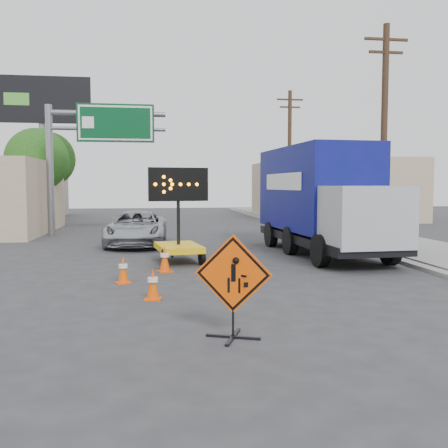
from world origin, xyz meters
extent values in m
plane|color=#2D2D30|center=(0.00, 0.00, 0.00)|extent=(100.00, 100.00, 0.00)
cube|color=gray|center=(7.20, 15.00, 0.06)|extent=(0.40, 60.00, 0.12)
cube|color=gray|center=(9.50, 15.00, 0.07)|extent=(4.00, 60.00, 0.15)
cube|color=tan|center=(13.00, 30.00, 2.30)|extent=(10.00, 14.00, 4.60)
cylinder|color=slate|center=(-6.50, 18.00, 3.40)|extent=(0.36, 0.36, 6.80)
cylinder|color=slate|center=(-3.50, 18.00, 6.40)|extent=(6.00, 0.28, 0.28)
cylinder|color=slate|center=(-3.50, 18.00, 5.60)|extent=(6.00, 0.20, 0.20)
cube|color=#043E1C|center=(-3.10, 17.88, 5.90)|extent=(4.00, 0.10, 2.00)
cube|color=silver|center=(-3.10, 17.81, 5.90)|extent=(3.80, 0.01, 1.80)
cylinder|color=slate|center=(-8.50, 26.00, 4.50)|extent=(0.44, 0.44, 9.00)
cube|color=silver|center=(-8.30, 25.85, 8.30)|extent=(6.00, 0.25, 3.00)
cube|color=black|center=(-8.30, 25.70, 8.30)|extent=(6.10, 0.04, 3.10)
cylinder|color=#402C1B|center=(8.00, 10.00, 4.50)|extent=(0.26, 0.26, 9.00)
cube|color=#402C1B|center=(8.00, 10.00, 8.40)|extent=(1.80, 0.10, 0.10)
cube|color=#402C1B|center=(8.00, 10.00, 7.90)|extent=(1.40, 0.10, 0.10)
cylinder|color=#402C1B|center=(8.00, 24.00, 4.50)|extent=(0.26, 0.26, 9.00)
cube|color=#402C1B|center=(8.00, 24.00, 8.40)|extent=(1.80, 0.10, 0.10)
cube|color=#402C1B|center=(8.00, 24.00, 7.90)|extent=(1.40, 0.10, 0.10)
cylinder|color=#402C1B|center=(-8.00, 22.00, 1.62)|extent=(0.28, 0.28, 3.25)
sphere|color=#1B4714|center=(-8.00, 22.00, 4.18)|extent=(3.71, 3.71, 3.71)
cylinder|color=#402C1B|center=(-9.00, 30.00, 1.79)|extent=(0.28, 0.28, 3.58)
sphere|color=#1B4714|center=(-9.00, 30.00, 4.61)|extent=(4.10, 4.10, 4.10)
cube|color=black|center=(0.14, -0.76, 0.02)|extent=(0.92, 0.42, 0.04)
cube|color=black|center=(0.14, -0.76, 0.02)|extent=(0.42, 0.92, 0.04)
cylinder|color=black|center=(0.14, -0.76, 0.37)|extent=(0.04, 0.04, 0.75)
cube|color=#EF4C05|center=(0.14, -0.76, 1.12)|extent=(1.28, 0.53, 1.36)
cube|color=black|center=(0.14, -0.76, 1.12)|extent=(1.18, 0.47, 1.27)
cube|color=#ECB60D|center=(-0.36, 7.95, 0.51)|extent=(1.68, 2.45, 0.20)
cylinder|color=black|center=(-0.36, 7.95, 1.82)|extent=(0.11, 0.11, 2.50)
cube|color=black|center=(-0.36, 7.95, 2.67)|extent=(2.04, 0.41, 1.14)
imported|color=#B3B5BA|center=(-1.93, 13.21, 0.75)|extent=(2.79, 5.55, 1.50)
cube|color=black|center=(5.20, 9.10, 0.64)|extent=(3.03, 8.69, 0.32)
cube|color=#06114F|center=(5.20, 9.96, 2.52)|extent=(3.03, 6.77, 3.21)
cube|color=#9EA0A5|center=(5.20, 5.68, 1.66)|extent=(2.56, 2.06, 1.93)
cube|color=#EF4C05|center=(-1.23, 2.38, 0.02)|extent=(0.44, 0.44, 0.03)
cone|color=#EF4C05|center=(-1.23, 2.38, 0.38)|extent=(0.29, 0.29, 0.71)
cylinder|color=silver|center=(-1.23, 2.38, 0.47)|extent=(0.24, 0.24, 0.10)
cube|color=#EF4C05|center=(-2.02, 4.46, 0.02)|extent=(0.47, 0.47, 0.03)
cone|color=#EF4C05|center=(-2.02, 4.46, 0.39)|extent=(0.29, 0.29, 0.71)
cylinder|color=silver|center=(-2.02, 4.46, 0.47)|extent=(0.24, 0.24, 0.10)
cube|color=#EF4C05|center=(-0.87, 6.10, 0.02)|extent=(0.52, 0.52, 0.03)
cone|color=#EF4C05|center=(-0.87, 6.10, 0.42)|extent=(0.32, 0.32, 0.78)
cylinder|color=silver|center=(-0.87, 6.10, 0.52)|extent=(0.26, 0.26, 0.11)
camera|label=1|loc=(-1.21, -9.09, 2.63)|focal=40.00mm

